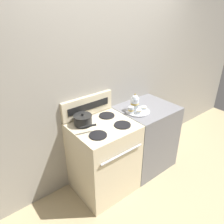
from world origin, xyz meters
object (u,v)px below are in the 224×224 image
object	(u,v)px
saucepan	(83,120)
serving_tray	(138,111)
stove	(104,158)
teacup_left	(139,112)
teapot	(135,102)
teacup_right	(144,108)
creamer_jug	(131,110)

from	to	relation	value
saucepan	serving_tray	size ratio (longest dim) A/B	1.05
stove	teacup_left	distance (m)	0.71
saucepan	stove	bearing A→B (deg)	-39.74
serving_tray	teapot	size ratio (longest dim) A/B	1.41
teacup_right	creamer_jug	distance (m)	0.19
teapot	creamer_jug	world-z (taller)	teapot
stove	teacup_left	bearing A→B (deg)	-7.75
serving_tray	teacup_left	bearing A→B (deg)	-124.28
saucepan	teacup_left	size ratio (longest dim) A/B	2.89
stove	teacup_right	xyz separation A→B (m)	(0.62, -0.04, 0.50)
creamer_jug	serving_tray	bearing A→B (deg)	-10.40
teacup_right	creamer_jug	xyz separation A→B (m)	(-0.19, 0.04, 0.02)
stove	saucepan	size ratio (longest dim) A/B	2.95
serving_tray	teacup_left	size ratio (longest dim) A/B	2.76
stove	teapot	size ratio (longest dim) A/B	4.36
stove	teacup_right	distance (m)	0.79
saucepan	teacup_left	xyz separation A→B (m)	(0.67, -0.21, -0.03)
saucepan	teapot	distance (m)	0.71
teacup_right	creamer_jug	size ratio (longest dim) A/B	1.34
saucepan	serving_tray	bearing A→B (deg)	-12.36
teacup_left	teapot	bearing A→B (deg)	73.48
saucepan	teapot	size ratio (longest dim) A/B	1.48
saucepan	teapot	xyz separation A→B (m)	(0.70, -0.10, 0.04)
serving_tray	creamer_jug	size ratio (longest dim) A/B	3.71
teapot	teacup_left	distance (m)	0.14
serving_tray	teacup_right	xyz separation A→B (m)	(0.08, -0.02, 0.03)
stove	creamer_jug	world-z (taller)	creamer_jug
teacup_right	creamer_jug	bearing A→B (deg)	166.88
saucepan	creamer_jug	size ratio (longest dim) A/B	3.88
saucepan	creamer_jug	xyz separation A→B (m)	(0.60, -0.14, -0.01)
teapot	teacup_right	size ratio (longest dim) A/B	1.96
stove	serving_tray	distance (m)	0.71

